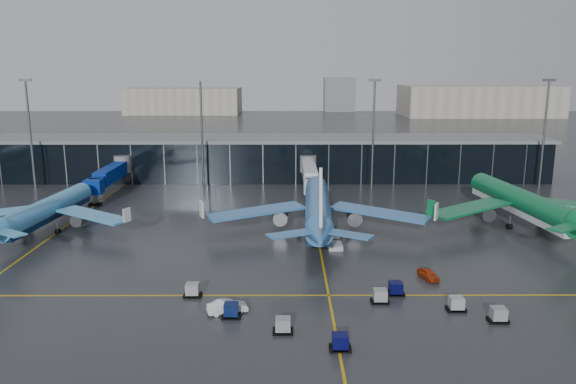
{
  "coord_description": "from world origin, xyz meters",
  "views": [
    {
      "loc": [
        4.72,
        -80.69,
        27.69
      ],
      "look_at": [
        5.0,
        18.0,
        6.0
      ],
      "focal_mm": 35.0,
      "sensor_mm": 36.0,
      "label": 1
    }
  ],
  "objects_px": {
    "airliner_aer_lingus": "(523,188)",
    "service_van_white": "(227,307)",
    "airliner_klm_near": "(318,192)",
    "mobile_airstair": "(335,244)",
    "airliner_arkefly": "(46,197)",
    "service_van_red": "(428,274)",
    "baggage_carts": "(347,309)"
  },
  "relations": [
    {
      "from": "airliner_aer_lingus",
      "to": "service_van_white",
      "type": "bearing_deg",
      "value": -149.01
    },
    {
      "from": "airliner_klm_near",
      "to": "mobile_airstair",
      "type": "distance_m",
      "value": 11.67
    },
    {
      "from": "airliner_arkefly",
      "to": "service_van_red",
      "type": "xyz_separation_m",
      "value": [
        60.9,
        -23.54,
        -5.27
      ]
    },
    {
      "from": "airliner_klm_near",
      "to": "airliner_aer_lingus",
      "type": "height_order",
      "value": "airliner_klm_near"
    },
    {
      "from": "airliner_aer_lingus",
      "to": "mobile_airstair",
      "type": "relative_size",
      "value": 13.16
    },
    {
      "from": "airliner_arkefly",
      "to": "baggage_carts",
      "type": "relative_size",
      "value": 1.03
    },
    {
      "from": "service_van_red",
      "to": "mobile_airstair",
      "type": "bearing_deg",
      "value": 114.61
    },
    {
      "from": "airliner_klm_near",
      "to": "service_van_red",
      "type": "bearing_deg",
      "value": -56.78
    },
    {
      "from": "service_van_white",
      "to": "airliner_aer_lingus",
      "type": "bearing_deg",
      "value": -70.28
    },
    {
      "from": "baggage_carts",
      "to": "airliner_klm_near",
      "type": "bearing_deg",
      "value": 92.64
    },
    {
      "from": "airliner_klm_near",
      "to": "service_van_white",
      "type": "relative_size",
      "value": 9.69
    },
    {
      "from": "baggage_carts",
      "to": "airliner_arkefly",
      "type": "bearing_deg",
      "value": 144.49
    },
    {
      "from": "airliner_arkefly",
      "to": "service_van_red",
      "type": "distance_m",
      "value": 65.5
    },
    {
      "from": "service_van_red",
      "to": "airliner_aer_lingus",
      "type": "bearing_deg",
      "value": 32.65
    },
    {
      "from": "baggage_carts",
      "to": "service_van_white",
      "type": "height_order",
      "value": "baggage_carts"
    },
    {
      "from": "airliner_klm_near",
      "to": "baggage_carts",
      "type": "relative_size",
      "value": 1.21
    },
    {
      "from": "service_van_white",
      "to": "service_van_red",
      "type": "bearing_deg",
      "value": -85.02
    },
    {
      "from": "service_van_red",
      "to": "service_van_white",
      "type": "xyz_separation_m",
      "value": [
        -25.97,
        -10.73,
        0.09
      ]
    },
    {
      "from": "airliner_arkefly",
      "to": "service_van_white",
      "type": "distance_m",
      "value": 49.2
    },
    {
      "from": "baggage_carts",
      "to": "mobile_airstair",
      "type": "distance_m",
      "value": 24.49
    },
    {
      "from": "baggage_carts",
      "to": "mobile_airstair",
      "type": "relative_size",
      "value": 10.9
    },
    {
      "from": "mobile_airstair",
      "to": "service_van_white",
      "type": "xyz_separation_m",
      "value": [
        -14.51,
        -23.97,
        0.0
      ]
    },
    {
      "from": "airliner_aer_lingus",
      "to": "service_van_white",
      "type": "height_order",
      "value": "airliner_aer_lingus"
    },
    {
      "from": "mobile_airstair",
      "to": "service_van_white",
      "type": "relative_size",
      "value": 0.73
    },
    {
      "from": "mobile_airstair",
      "to": "service_van_white",
      "type": "distance_m",
      "value": 28.02
    },
    {
      "from": "baggage_carts",
      "to": "service_van_white",
      "type": "distance_m",
      "value": 13.81
    },
    {
      "from": "baggage_carts",
      "to": "mobile_airstair",
      "type": "xyz_separation_m",
      "value": [
        0.71,
        24.48,
        0.01
      ]
    },
    {
      "from": "baggage_carts",
      "to": "service_van_red",
      "type": "distance_m",
      "value": 16.56
    },
    {
      "from": "airliner_arkefly",
      "to": "airliner_klm_near",
      "type": "distance_m",
      "value": 47.17
    },
    {
      "from": "airliner_arkefly",
      "to": "airliner_klm_near",
      "type": "xyz_separation_m",
      "value": [
        47.15,
        -0.68,
        1.03
      ]
    },
    {
      "from": "airliner_arkefly",
      "to": "mobile_airstair",
      "type": "relative_size",
      "value": 11.24
    },
    {
      "from": "airliner_klm_near",
      "to": "airliner_aer_lingus",
      "type": "relative_size",
      "value": 1.0
    }
  ]
}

